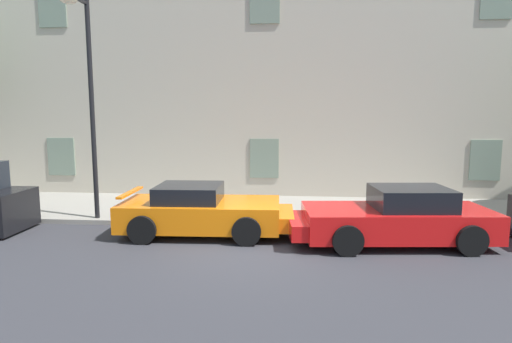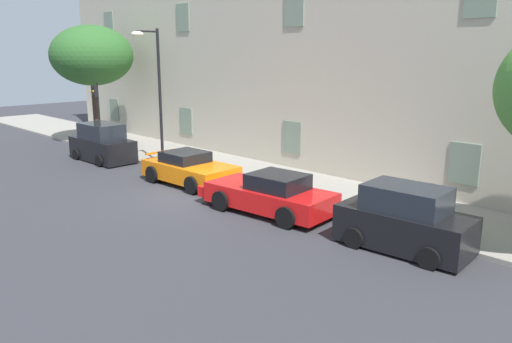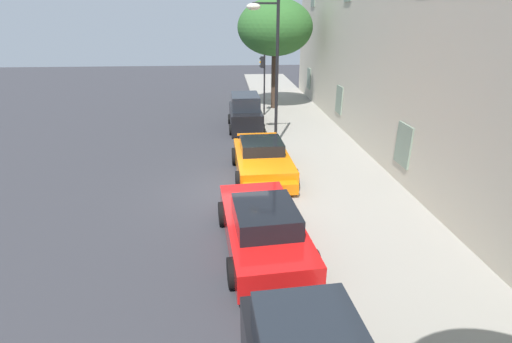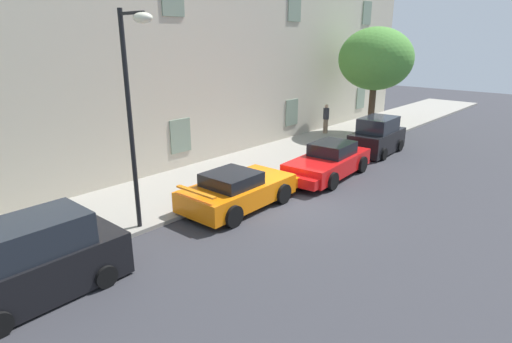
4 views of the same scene
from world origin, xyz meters
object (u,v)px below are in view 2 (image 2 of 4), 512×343
(street_lamp, at_px, (152,74))
(sportscar_red_lead, at_px, (193,170))
(hatchback_distant, at_px, (102,144))
(sportscar_yellow_flank, at_px, (266,194))
(hatchback_parked, at_px, (404,221))
(tree_near_kerb, at_px, (92,56))
(traffic_light, at_px, (97,104))

(street_lamp, bearing_deg, sportscar_red_lead, -8.93)
(hatchback_distant, bearing_deg, street_lamp, 14.14)
(sportscar_yellow_flank, bearing_deg, sportscar_red_lead, 174.28)
(hatchback_parked, bearing_deg, tree_near_kerb, 174.51)
(sportscar_yellow_flank, xyz_separation_m, hatchback_distant, (-11.90, 0.16, 0.21))
(sportscar_yellow_flank, relative_size, street_lamp, 0.81)
(sportscar_red_lead, relative_size, hatchback_parked, 1.24)
(hatchback_parked, bearing_deg, hatchback_distant, -179.69)
(sportscar_yellow_flank, distance_m, tree_near_kerb, 17.33)
(hatchback_parked, distance_m, hatchback_distant, 17.07)
(sportscar_yellow_flank, distance_m, hatchback_parked, 5.18)
(hatchback_parked, distance_m, street_lamp, 14.06)
(sportscar_red_lead, bearing_deg, tree_near_kerb, 171.02)
(sportscar_yellow_flank, height_order, hatchback_distant, hatchback_distant)
(sportscar_red_lead, bearing_deg, hatchback_distant, -177.38)
(hatchback_distant, bearing_deg, traffic_light, 154.67)
(tree_near_kerb, xyz_separation_m, traffic_light, (1.99, -0.93, -2.62))
(tree_near_kerb, bearing_deg, street_lamp, -9.00)
(hatchback_distant, xyz_separation_m, street_lamp, (3.52, 0.89, 3.64))
(hatchback_parked, xyz_separation_m, hatchback_distant, (-17.07, -0.09, 0.01))
(sportscar_red_lead, relative_size, tree_near_kerb, 0.68)
(sportscar_yellow_flank, xyz_separation_m, street_lamp, (-8.38, 1.04, 3.85))
(sportscar_red_lead, xyz_separation_m, street_lamp, (-3.58, 0.56, 3.87))
(street_lamp, bearing_deg, sportscar_yellow_flank, -7.10)
(hatchback_distant, bearing_deg, hatchback_parked, 0.31)
(sportscar_yellow_flank, relative_size, hatchback_parked, 1.36)
(hatchback_parked, relative_size, tree_near_kerb, 0.55)
(hatchback_distant, distance_m, tree_near_kerb, 6.77)
(sportscar_yellow_flank, bearing_deg, hatchback_distant, 179.25)
(sportscar_red_lead, bearing_deg, street_lamp, 171.07)
(hatchback_parked, relative_size, hatchback_distant, 0.95)
(sportscar_yellow_flank, distance_m, street_lamp, 9.28)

